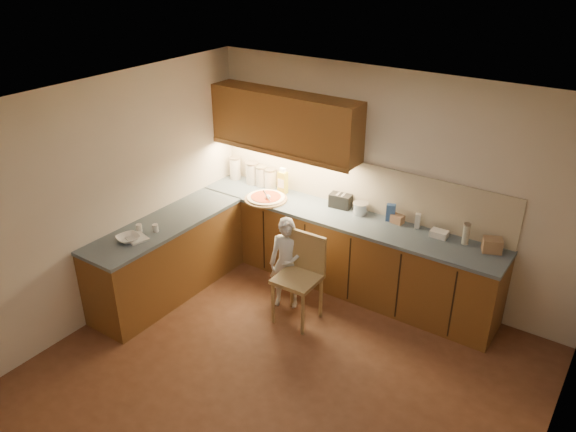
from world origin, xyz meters
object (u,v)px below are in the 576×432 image
(child, at_px, (287,263))
(oil_jug, at_px, (283,182))
(wooden_chair, at_px, (301,272))
(toaster, at_px, (340,201))
(pizza_on_board, at_px, (266,198))

(child, relative_size, oil_jug, 3.27)
(child, xyz_separation_m, wooden_chair, (0.25, -0.09, 0.03))
(toaster, bearing_deg, oil_jug, 176.95)
(toaster, bearing_deg, child, -105.42)
(child, distance_m, wooden_chair, 0.27)
(child, distance_m, toaster, 1.03)
(wooden_chair, distance_m, toaster, 1.10)
(child, bearing_deg, oil_jug, 103.02)
(child, xyz_separation_m, toaster, (0.14, 0.91, 0.46))
(pizza_on_board, distance_m, toaster, 0.92)
(pizza_on_board, xyz_separation_m, wooden_chair, (0.96, -0.67, -0.37))
(pizza_on_board, bearing_deg, oil_jug, 80.61)
(wooden_chair, xyz_separation_m, toaster, (-0.11, 1.01, 0.43))
(wooden_chair, relative_size, oil_jug, 2.97)
(child, bearing_deg, toaster, 56.76)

